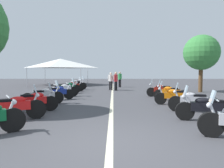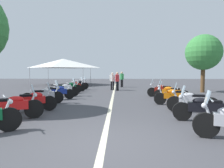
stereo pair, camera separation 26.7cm
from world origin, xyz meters
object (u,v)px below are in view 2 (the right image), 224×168
Objects in this scene: roadside_tree_0 at (203,53)px; motorcycle_right_row_3 at (175,96)px; motorcycle_left_row_2 at (32,101)px; motorcycle_left_row_5 at (63,90)px; motorcycle_left_row_8 at (78,85)px; motorcycle_right_row_2 at (192,101)px; motorcycle_right_row_4 at (171,93)px; motorcycle_left_row_3 at (43,95)px; motorcycle_left_row_4 at (57,92)px; bystander_1 at (117,80)px; traffic_cone_0 at (178,91)px; bystander_0 at (122,78)px; bystander_2 at (112,80)px; event_tent at (63,63)px; motorcycle_right_row_5 at (163,90)px; motorcycle_right_row_1 at (205,108)px; motorcycle_left_row_7 at (74,86)px; motorcycle_left_row_6 at (69,87)px; motorcycle_left_row_1 at (11,106)px.

motorcycle_right_row_3 is at bearing 147.85° from roadside_tree_0.
motorcycle_left_row_5 reaches higher than motorcycle_left_row_2.
motorcycle_left_row_8 is 0.89× the size of motorcycle_right_row_2.
motorcycle_left_row_3 is at bearing 31.60° from motorcycle_right_row_4.
motorcycle_left_row_4 is at bearing 17.77° from motorcycle_right_row_4.
bystander_1 is (5.91, 3.10, 0.48)m from motorcycle_right_row_4.
motorcycle_right_row_4 reaches higher than traffic_cone_0.
motorcycle_right_row_2 is 13.24m from bystander_0.
motorcycle_right_row_2 is at bearing 168.76° from traffic_cone_0.
bystander_2 is 0.24× the size of event_tent.
motorcycle_right_row_2 is at bearing 55.96° from bystander_0.
motorcycle_right_row_4 reaches higher than motorcycle_right_row_5.
motorcycle_right_row_4 is (1.55, -6.84, -0.00)m from motorcycle_left_row_3.
motorcycle_right_row_5 is 5.97m from bystander_2.
motorcycle_left_row_4 is 8.21m from motorcycle_right_row_1.
bystander_2 is at bearing 34.94° from motorcycle_left_row_3.
motorcycle_right_row_4 is 1.19× the size of bystander_1.
motorcycle_left_row_4 is 7.09m from bystander_2.
motorcycle_left_row_2 is 8.45m from motorcycle_left_row_7.
motorcycle_left_row_4 is 1.18× the size of bystander_1.
bystander_1 is at bearing -20.67° from motorcycle_left_row_7.
bystander_1 is (0.83, -3.61, 0.49)m from motorcycle_left_row_7.
motorcycle_right_row_1 reaches higher than motorcycle_right_row_5.
motorcycle_left_row_6 is at bearing -8.28° from motorcycle_right_row_4.
motorcycle_left_row_2 is at bearing -169.17° from event_tent.
motorcycle_left_row_3 is 11.96m from bystander_0.
motorcycle_left_row_1 is 1.16× the size of motorcycle_left_row_8.
traffic_cone_0 is (7.61, -1.32, -0.18)m from motorcycle_right_row_1.
event_tent reaches higher than bystander_1.
motorcycle_left_row_2 is (1.45, -0.13, -0.01)m from motorcycle_left_row_1.
motorcycle_right_row_5 is at bearing -50.42° from motorcycle_left_row_6.
motorcycle_right_row_3 is 1.30× the size of bystander_1.
bystander_1 reaches higher than motorcycle_left_row_8.
motorcycle_right_row_4 is (-3.46, -6.76, -0.00)m from motorcycle_left_row_6.
bystander_1 reaches higher than motorcycle_left_row_2.
motorcycle_left_row_8 is at bearing 55.87° from motorcycle_left_row_7.
motorcycle_left_row_4 is at bearing -123.05° from motorcycle_left_row_6.
motorcycle_left_row_1 reaches higher than motorcycle_left_row_6.
event_tent is (16.27, 9.72, 2.18)m from motorcycle_right_row_2.
motorcycle_left_row_3 is 9.09m from traffic_cone_0.
motorcycle_right_row_2 is (1.49, -6.73, -0.01)m from motorcycle_left_row_1.
motorcycle_right_row_2 is 0.31× the size of event_tent.
motorcycle_left_row_3 is 3.02× the size of traffic_cone_0.
motorcycle_right_row_5 is (1.64, 0.10, -0.00)m from motorcycle_right_row_4.
motorcycle_left_row_7 is at bearing 2.81° from bystander_0.
motorcycle_right_row_4 is 1.22× the size of bystander_2.
motorcycle_right_row_2 reaches higher than motorcycle_right_row_3.
motorcycle_right_row_5 is (6.53, -0.03, -0.01)m from motorcycle_right_row_1.
roadside_tree_0 is (8.05, -3.76, 2.70)m from motorcycle_right_row_2.
motorcycle_left_row_7 is (9.90, -0.04, -0.02)m from motorcycle_left_row_1.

